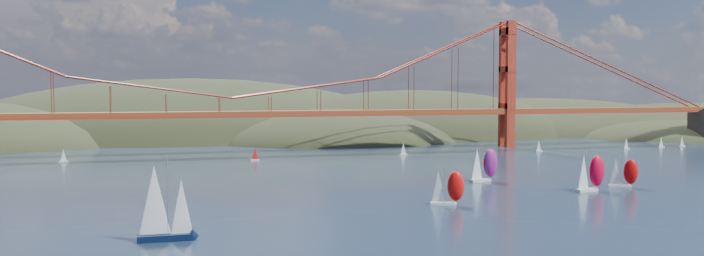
% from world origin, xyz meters
% --- Properties ---
extents(headlands, '(725.00, 225.00, 96.00)m').
position_xyz_m(headlands, '(44.95, 278.29, -12.46)').
color(headlands, black).
rests_on(headlands, ground).
extents(bridge, '(552.00, 12.00, 55.00)m').
position_xyz_m(bridge, '(-1.75, 180.00, 32.23)').
color(bridge, brown).
rests_on(bridge, ground).
extents(sloop_navy, '(9.26, 5.20, 14.47)m').
position_xyz_m(sloop_navy, '(-28.07, 29.10, 6.39)').
color(sloop_navy, black).
rests_on(sloop_navy, ground).
extents(racer_0, '(7.70, 4.66, 8.62)m').
position_xyz_m(racer_0, '(33.09, 48.54, 4.07)').
color(racer_0, white).
rests_on(racer_0, ground).
extents(racer_1, '(9.20, 4.95, 10.32)m').
position_xyz_m(racer_1, '(76.02, 57.07, 4.88)').
color(racer_1, silver).
rests_on(racer_1, ground).
extents(racer_2, '(7.60, 5.13, 8.50)m').
position_xyz_m(racer_2, '(88.55, 60.68, 4.02)').
color(racer_2, white).
rests_on(racer_2, ground).
extents(racer_rwb, '(9.16, 4.82, 10.28)m').
position_xyz_m(racer_rwb, '(58.48, 80.78, 4.86)').
color(racer_rwb, silver).
rests_on(racer_rwb, ground).
extents(distant_boat_3, '(3.00, 2.00, 4.70)m').
position_xyz_m(distant_boat_3, '(-60.20, 166.28, 2.41)').
color(distant_boat_3, silver).
rests_on(distant_boat_3, ground).
extents(distant_boat_4, '(3.00, 2.00, 4.70)m').
position_xyz_m(distant_boat_4, '(120.81, 154.68, 2.41)').
color(distant_boat_4, silver).
rests_on(distant_boat_4, ground).
extents(distant_boat_5, '(3.00, 2.00, 4.70)m').
position_xyz_m(distant_boat_5, '(162.30, 154.15, 2.41)').
color(distant_boat_5, silver).
rests_on(distant_boat_5, ground).
extents(distant_boat_6, '(3.00, 2.00, 4.70)m').
position_xyz_m(distant_boat_6, '(182.30, 156.92, 2.41)').
color(distant_boat_6, silver).
rests_on(distant_boat_6, ground).
extents(distant_boat_7, '(3.00, 2.00, 4.70)m').
position_xyz_m(distant_boat_7, '(194.60, 158.44, 2.41)').
color(distant_boat_7, silver).
rests_on(distant_boat_7, ground).
extents(distant_boat_8, '(3.00, 2.00, 4.70)m').
position_xyz_m(distant_boat_8, '(62.71, 156.16, 2.41)').
color(distant_boat_8, silver).
rests_on(distant_boat_8, ground).
extents(distant_boat_9, '(3.00, 2.00, 4.70)m').
position_xyz_m(distant_boat_9, '(5.11, 152.87, 2.41)').
color(distant_boat_9, silver).
rests_on(distant_boat_9, ground).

